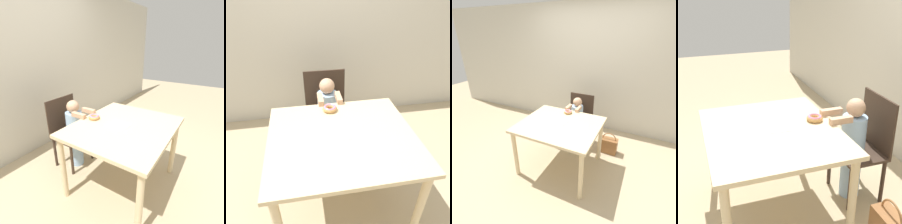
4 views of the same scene
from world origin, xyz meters
The scene contains 6 objects.
ground_plane centered at (0.00, 0.00, 0.00)m, with size 12.00×12.00×0.00m, color tan.
dining_table centered at (0.00, 0.00, 0.68)m, with size 1.13×0.98×0.78m.
chair centered at (-0.02, 0.83, 0.48)m, with size 0.46×0.38×0.93m.
child_figure centered at (-0.02, 0.71, 0.48)m, with size 0.23×0.38×0.93m.
donut centered at (-0.04, 0.37, 0.80)m, with size 0.13×0.13×0.05m.
napkin centered at (-0.04, 0.05, 0.78)m, with size 0.22×0.22×0.00m.
Camera 4 is at (2.01, -0.55, 1.82)m, focal length 50.00 mm.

